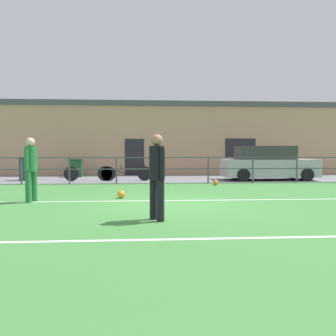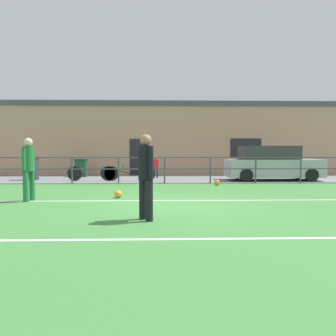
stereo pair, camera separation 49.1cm
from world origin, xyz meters
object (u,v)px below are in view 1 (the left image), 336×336
Objects in this scene: parked_car_red at (268,164)px; player_striker at (31,166)px; trash_bin_1 at (27,169)px; player_goalkeeper at (157,172)px; soccer_ball_match at (216,182)px; bicycle_parked_0 at (127,173)px; soccer_ball_spare at (121,194)px; trash_bin_0 at (76,168)px; bicycle_parked_2 at (88,173)px; spectator_child at (152,166)px.

player_striker is at bearing -144.71° from parked_car_red.
parked_car_red reaches higher than trash_bin_1.
player_striker is (-3.39, 2.79, 0.02)m from player_goalkeeper.
bicycle_parked_0 reaches higher than soccer_ball_match.
trash_bin_1 is (-2.43, 6.93, -0.43)m from player_striker.
trash_bin_0 is (-2.96, 8.38, 0.39)m from soccer_ball_spare.
soccer_ball_match is at bearing -17.37° from trash_bin_1.
bicycle_parked_0 is (-6.76, -0.05, -0.42)m from parked_car_red.
bicycle_parked_0 is at bearing -42.73° from trash_bin_0.
player_goalkeeper is at bearing -59.05° from trash_bin_1.
parked_car_red reaches higher than bicycle_parked_2.
player_goalkeeper reaches higher than bicycle_parked_0.
player_striker is at bearing -94.72° from bicycle_parked_2.
bicycle_parked_2 is at bearing -165.32° from player_striker.
trash_bin_0 is at bearing 111.77° from bicycle_parked_2.
bicycle_parked_2 is 2.81m from trash_bin_0.
spectator_child is 2.16m from bicycle_parked_0.
player_striker is 11.11m from parked_car_red.
trash_bin_1 is at bearing -133.28° from trash_bin_0.
bicycle_parked_2 is (-3.00, -1.76, -0.28)m from spectator_child.
trash_bin_1 is (-1.92, -2.04, 0.08)m from trash_bin_0.
player_goalkeeper is 12.40m from trash_bin_0.
player_goalkeeper reaches higher than soccer_ball_match.
soccer_ball_match is at bearing 45.31° from soccer_ball_spare.
spectator_child is 6.08m from trash_bin_1.
parked_car_red is (2.99, 2.15, 0.68)m from soccer_ball_match.
soccer_ball_spare is at bearing -70.57° from trash_bin_0.
player_striker reaches higher than soccer_ball_spare.
soccer_ball_match is at bearing 144.48° from player_striker.
player_goalkeeper reaches higher than soccer_ball_spare.
spectator_child is at bearing 123.51° from soccer_ball_match.
trash_bin_0 is at bearing 46.72° from trash_bin_1.
trash_bin_1 is at bearing -141.26° from player_striker.
trash_bin_0 is (-4.04, 0.84, -0.15)m from spectator_child.
player_goalkeeper is 0.40× the size of parked_car_red.
trash_bin_1 is (-4.74, 0.57, 0.21)m from bicycle_parked_0.
spectator_child is at bearing -33.33° from player_goalkeeper.
bicycle_parked_0 is 3.84m from trash_bin_0.
player_goalkeeper is 10.81m from parked_car_red.
soccer_ball_match is 0.20× the size of trash_bin_1.
bicycle_parked_0 is 4.78m from trash_bin_1.
parked_car_red is (6.63, 5.83, 0.67)m from soccer_ball_spare.
bicycle_parked_2 is at bearing 180.00° from bicycle_parked_0.
bicycle_parked_2 is at bearing -179.66° from parked_car_red.
spectator_child is (3.53, 8.13, -0.36)m from player_striker.
player_goalkeeper is at bearing -121.65° from parked_car_red.
bicycle_parked_0 is (-1.22, -1.76, -0.28)m from spectator_child.
parked_car_red is (5.67, 9.20, -0.21)m from player_goalkeeper.
parked_car_red is 8.55m from bicycle_parked_2.
parked_car_red is (9.07, 6.42, -0.22)m from player_striker.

